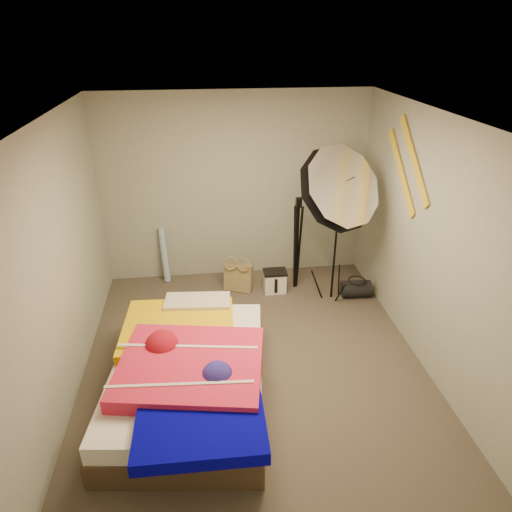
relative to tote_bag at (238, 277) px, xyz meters
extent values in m
plane|color=brown|center=(0.02, -1.50, -0.19)|extent=(4.00, 4.00, 0.00)
plane|color=silver|center=(0.02, -1.50, 2.31)|extent=(4.00, 4.00, 0.00)
plane|color=#999F8E|center=(0.02, 0.50, 1.06)|extent=(3.50, 0.00, 3.50)
plane|color=#999F8E|center=(0.02, -3.50, 1.06)|extent=(3.50, 0.00, 3.50)
plane|color=#999F8E|center=(-1.73, -1.50, 1.06)|extent=(0.00, 4.00, 4.00)
plane|color=#999F8E|center=(1.77, -1.50, 1.06)|extent=(0.00, 4.00, 4.00)
cube|color=#988757|center=(0.00, 0.00, 0.00)|extent=(0.40, 0.29, 0.38)
cylinder|color=#568AB5|center=(-0.97, 0.40, 0.19)|extent=(0.14, 0.23, 0.76)
cube|color=white|center=(0.48, -0.10, -0.04)|extent=(0.28, 0.21, 0.28)
cylinder|color=black|center=(1.51, -0.36, -0.07)|extent=(0.38, 0.25, 0.22)
cube|color=gold|center=(1.75, -0.90, 1.76)|extent=(0.02, 0.91, 0.78)
cube|color=gold|center=(1.75, -0.65, 1.56)|extent=(0.02, 0.91, 0.78)
cube|color=#4B3826|center=(-0.64, -1.93, -0.06)|extent=(1.61, 2.12, 0.26)
cube|color=white|center=(-0.64, -1.93, 0.16)|extent=(1.56, 2.07, 0.18)
cube|color=#E7BD09|center=(-0.73, -1.48, 0.29)|extent=(1.13, 1.00, 0.14)
cube|color=#E22347|center=(-0.60, -2.09, 0.31)|extent=(1.40, 1.24, 0.16)
cube|color=#0200A4|center=(-0.53, -2.69, 0.28)|extent=(1.00, 0.80, 0.12)
cube|color=pink|center=(-0.53, -1.11, 0.33)|extent=(0.71, 0.37, 0.14)
cylinder|color=black|center=(1.19, -0.33, 0.63)|extent=(0.03, 0.03, 1.63)
cube|color=black|center=(1.19, -0.33, 1.40)|extent=(0.08, 0.08, 0.10)
cone|color=white|center=(1.08, -0.52, 1.35)|extent=(1.08, 1.08, 1.20)
cylinder|color=black|center=(0.77, -0.01, 0.39)|extent=(0.04, 0.04, 1.15)
cube|color=black|center=(0.77, -0.01, 1.03)|extent=(0.07, 0.07, 0.12)
camera|label=1|loc=(-0.43, -5.26, 3.00)|focal=32.00mm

